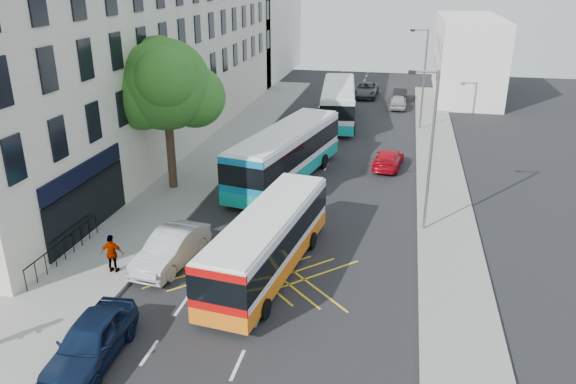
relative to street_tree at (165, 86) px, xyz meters
The scene contains 20 objects.
ground 18.33m from the street_tree, 60.38° to the right, with size 120.00×120.00×0.00m, color black.
pavement_left 6.22m from the street_tree, 73.47° to the left, with size 5.00×70.00×0.15m, color gray.
pavement_right 17.17m from the street_tree, ahead, with size 3.00×70.00×0.15m, color gray.
terrace_main 11.00m from the street_tree, 119.95° to the left, with size 8.30×45.00×13.50m.
terrace_far 40.43m from the street_tree, 97.81° to the left, with size 8.00×20.00×10.00m, color silver.
building_right 38.43m from the street_tree, 59.43° to the left, with size 6.00×18.00×8.00m, color silver.
street_tree is the anchor object (origin of this frame).
lamp_near 15.10m from the street_tree, 11.40° to the right, with size 1.45×0.15×8.00m.
lamp_far 22.57m from the street_tree, 49.19° to the left, with size 1.45×0.15×8.00m.
railings 11.22m from the street_tree, 97.02° to the right, with size 0.08×5.60×1.14m, color black, non-canonical shape.
bus_near 12.73m from the street_tree, 47.02° to the right, with size 3.65×10.35×2.85m.
bus_mid 8.33m from the street_tree, 23.83° to the left, with size 5.16×12.20×3.34m.
bus_far 20.31m from the street_tree, 66.81° to the left, with size 3.92×11.92×3.29m.
parked_car_blue 17.02m from the street_tree, 77.05° to the right, with size 1.83×4.55×1.55m, color #0E1B38.
parked_car_silver 11.02m from the street_tree, 67.76° to the right, with size 1.65×4.73×1.56m, color #ABAEB3.
red_hatchback 15.39m from the street_tree, 28.15° to the left, with size 1.73×4.25×1.23m, color red.
distant_car_grey 31.28m from the street_tree, 72.34° to the left, with size 2.43×5.27×1.46m, color #3D4045.
distant_car_silver 28.27m from the street_tree, 62.44° to the left, with size 1.57×3.90×1.33m, color #A6A8AE.
distant_car_dark 31.74m from the street_tree, 65.55° to the left, with size 1.37×3.94×1.30m, color black.
pedestrian_far 11.60m from the street_tree, 81.60° to the right, with size 1.02×0.43×1.75m, color gray.
Camera 1 is at (4.81, -14.76, 12.38)m, focal length 35.00 mm.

